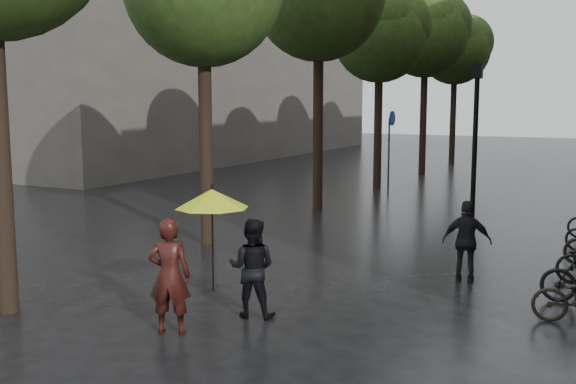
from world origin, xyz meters
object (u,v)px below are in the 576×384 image
Objects in this scene: person_burgundy at (170,276)px; pedestrian_walking at (467,241)px; lamp_post at (475,135)px; person_black at (252,268)px.

person_burgundy reaches higher than pedestrian_walking.
pedestrian_walking is 0.36× the size of lamp_post.
lamp_post is (-0.75, 3.97, 1.86)m from pedestrian_walking.
lamp_post is at bearing -128.90° from person_burgundy.
person_black reaches higher than pedestrian_walking.
person_burgundy is 6.00m from pedestrian_walking.
person_black is at bearing 43.01° from pedestrian_walking.
lamp_post reaches higher than pedestrian_walking.
person_black is at bearing -103.61° from lamp_post.
pedestrian_walking is at bearing -146.55° from person_burgundy.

